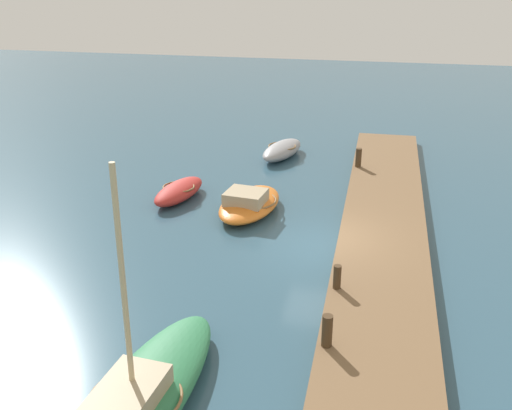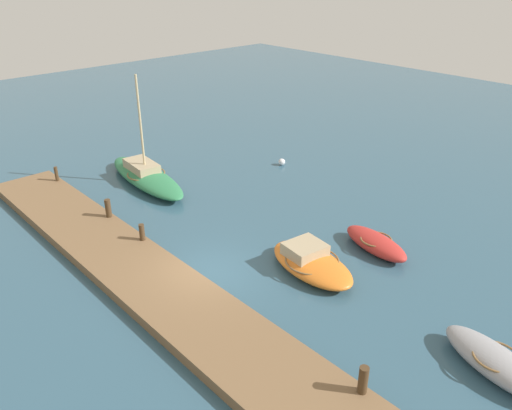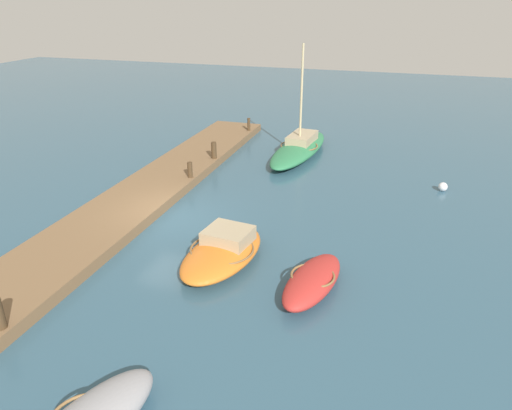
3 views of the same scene
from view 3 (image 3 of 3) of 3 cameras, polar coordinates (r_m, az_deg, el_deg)
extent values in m
plane|color=#33566B|center=(19.29, -10.11, -1.58)|extent=(84.00, 84.00, 0.00)
cube|color=brown|center=(20.17, -15.27, -0.27)|extent=(27.67, 3.03, 0.41)
ellipsoid|color=orange|center=(15.87, -4.06, -5.81)|extent=(4.30, 2.57, 0.67)
torus|color=olive|center=(15.78, -4.08, -5.24)|extent=(2.39, 2.39, 0.07)
cube|color=tan|center=(15.99, -3.35, -3.72)|extent=(1.51, 1.63, 0.49)
ellipsoid|color=#2D7A4C|center=(26.46, 5.17, 6.69)|extent=(7.44, 2.66, 0.74)
torus|color=olive|center=(26.40, 5.19, 7.11)|extent=(2.24, 2.24, 0.07)
cube|color=tan|center=(26.76, 5.53, 7.94)|extent=(2.37, 1.43, 0.51)
cylinder|color=#C6B284|center=(25.82, 5.46, 12.85)|extent=(0.12, 0.12, 5.32)
ellipsoid|color=#B72D28|center=(14.50, 6.78, -9.02)|extent=(3.50, 1.87, 0.70)
torus|color=olive|center=(14.39, 6.82, -8.37)|extent=(1.56, 1.56, 0.07)
cylinder|color=#47331E|center=(29.83, -0.87, 9.64)|extent=(0.18, 0.18, 0.78)
cylinder|color=#47331E|center=(24.69, -5.07, 6.55)|extent=(0.27, 0.27, 0.86)
cylinder|color=#47331E|center=(22.19, -7.91, 4.20)|extent=(0.23, 0.23, 0.73)
sphere|color=silver|center=(23.15, 21.48, 2.04)|extent=(0.41, 0.41, 0.41)
camera|label=1|loc=(35.98, 1.46, 25.83)|focal=42.79mm
camera|label=2|loc=(18.64, -72.54, 17.60)|focal=35.86mm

